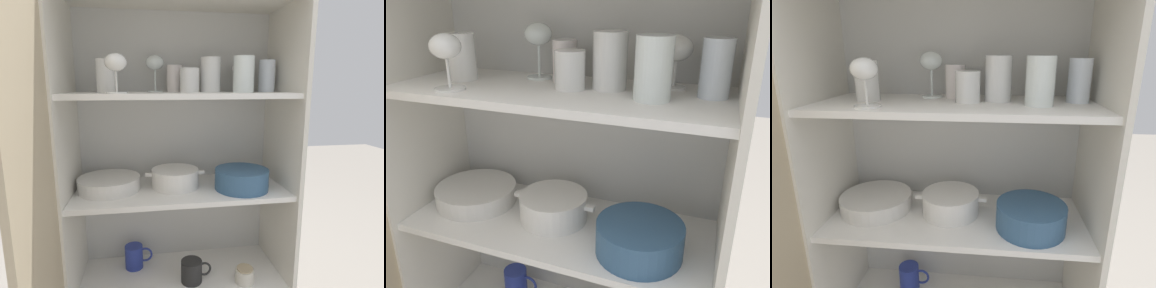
% 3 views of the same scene
% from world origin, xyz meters
% --- Properties ---
extents(cupboard_back_panel, '(0.88, 0.02, 1.41)m').
position_xyz_m(cupboard_back_panel, '(0.00, 0.35, 0.71)').
color(cupboard_back_panel, silver).
rests_on(cupboard_back_panel, ground_plane).
extents(cupboard_side_left, '(0.02, 0.38, 1.41)m').
position_xyz_m(cupboard_side_left, '(-0.43, 0.17, 0.71)').
color(cupboard_side_left, silver).
rests_on(cupboard_side_left, ground_plane).
extents(cupboard_side_right, '(0.02, 0.38, 1.41)m').
position_xyz_m(cupboard_side_right, '(0.43, 0.17, 0.71)').
color(cupboard_side_right, silver).
rests_on(cupboard_side_right, ground_plane).
extents(shelf_board_middle, '(0.84, 0.34, 0.02)m').
position_xyz_m(shelf_board_middle, '(0.00, 0.17, 0.68)').
color(shelf_board_middle, white).
extents(shelf_board_upper, '(0.84, 0.34, 0.02)m').
position_xyz_m(shelf_board_upper, '(0.00, 0.17, 1.07)').
color(shelf_board_upper, white).
extents(tumbler_glass_0, '(0.08, 0.08, 0.14)m').
position_xyz_m(tumbler_glass_0, '(0.13, 0.21, 1.14)').
color(tumbler_glass_0, white).
rests_on(tumbler_glass_0, shelf_board_upper).
extents(tumbler_glass_1, '(0.07, 0.07, 0.11)m').
position_xyz_m(tumbler_glass_1, '(-0.01, 0.26, 1.13)').
color(tumbler_glass_1, silver).
rests_on(tumbler_glass_1, shelf_board_upper).
extents(tumbler_glass_2, '(0.07, 0.07, 0.13)m').
position_xyz_m(tumbler_glass_2, '(0.37, 0.21, 1.14)').
color(tumbler_glass_2, white).
rests_on(tumbler_glass_2, shelf_board_upper).
extents(tumbler_glass_3, '(0.07, 0.07, 0.12)m').
position_xyz_m(tumbler_glass_3, '(-0.28, 0.18, 1.14)').
color(tumbler_glass_3, white).
rests_on(tumbler_glass_3, shelf_board_upper).
extents(tumbler_glass_4, '(0.07, 0.07, 0.09)m').
position_xyz_m(tumbler_glass_4, '(0.04, 0.18, 1.12)').
color(tumbler_glass_4, white).
rests_on(tumbler_glass_4, shelf_board_upper).
extents(tumbler_glass_5, '(0.08, 0.08, 0.14)m').
position_xyz_m(tumbler_glass_5, '(0.24, 0.14, 1.14)').
color(tumbler_glass_5, white).
rests_on(tumbler_glass_5, shelf_board_upper).
extents(wine_glass_0, '(0.08, 0.08, 0.13)m').
position_xyz_m(wine_glass_0, '(0.27, 0.27, 1.17)').
color(wine_glass_0, white).
rests_on(wine_glass_0, shelf_board_upper).
extents(wine_glass_1, '(0.07, 0.07, 0.13)m').
position_xyz_m(wine_glass_1, '(-0.23, 0.06, 1.17)').
color(wine_glass_1, white).
rests_on(wine_glass_1, shelf_board_upper).
extents(wine_glass_2, '(0.07, 0.07, 0.15)m').
position_xyz_m(wine_glass_2, '(-0.09, 0.27, 1.18)').
color(wine_glass_2, white).
rests_on(wine_glass_2, shelf_board_upper).
extents(plate_stack_white, '(0.25, 0.25, 0.05)m').
position_xyz_m(plate_stack_white, '(-0.29, 0.19, 0.71)').
color(plate_stack_white, silver).
rests_on(plate_stack_white, shelf_board_middle).
extents(mixing_bowl_large, '(0.22, 0.22, 0.08)m').
position_xyz_m(mixing_bowl_large, '(0.24, 0.12, 0.73)').
color(mixing_bowl_large, '#33567A').
rests_on(mixing_bowl_large, shelf_board_middle).
extents(casserole_dish, '(0.25, 0.19, 0.08)m').
position_xyz_m(casserole_dish, '(-0.02, 0.19, 0.72)').
color(casserole_dish, white).
rests_on(casserole_dish, shelf_board_middle).
extents(coffee_mug_extra_1, '(0.12, 0.08, 0.10)m').
position_xyz_m(coffee_mug_extra_1, '(-0.20, 0.25, 0.35)').
color(coffee_mug_extra_1, '#283893').
rests_on(coffee_mug_extra_1, shelf_board_lower).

